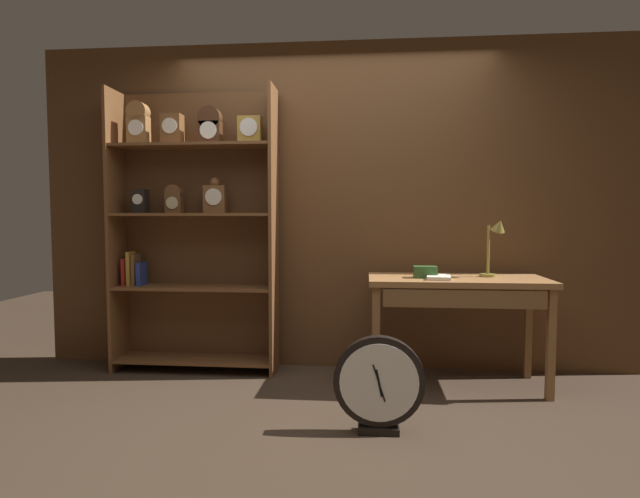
{
  "coord_description": "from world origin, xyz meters",
  "views": [
    {
      "loc": [
        0.26,
        -2.74,
        1.22
      ],
      "look_at": [
        -0.07,
        0.84,
        0.99
      ],
      "focal_mm": 28.28,
      "sensor_mm": 36.0,
      "label": 1
    }
  ],
  "objects_px": {
    "workbench": "(457,292)",
    "desk_lamp": "(495,240)",
    "open_repair_manual": "(439,277)",
    "toolbox_small": "(425,272)",
    "bookshelf": "(193,221)",
    "round_clock_large": "(379,384)"
  },
  "relations": [
    {
      "from": "bookshelf",
      "to": "desk_lamp",
      "type": "height_order",
      "value": "bookshelf"
    },
    {
      "from": "bookshelf",
      "to": "toolbox_small",
      "type": "bearing_deg",
      "value": -8.44
    },
    {
      "from": "workbench",
      "to": "round_clock_large",
      "type": "distance_m",
      "value": 1.08
    },
    {
      "from": "workbench",
      "to": "toolbox_small",
      "type": "height_order",
      "value": "toolbox_small"
    },
    {
      "from": "open_repair_manual",
      "to": "workbench",
      "type": "bearing_deg",
      "value": 36.13
    },
    {
      "from": "workbench",
      "to": "round_clock_large",
      "type": "xyz_separation_m",
      "value": [
        -0.57,
        -0.83,
        -0.4
      ]
    },
    {
      "from": "desk_lamp",
      "to": "open_repair_manual",
      "type": "xyz_separation_m",
      "value": [
        -0.41,
        -0.15,
        -0.25
      ]
    },
    {
      "from": "desk_lamp",
      "to": "round_clock_large",
      "type": "distance_m",
      "value": 1.45
    },
    {
      "from": "desk_lamp",
      "to": "toolbox_small",
      "type": "relative_size",
      "value": 2.65
    },
    {
      "from": "desk_lamp",
      "to": "workbench",
      "type": "bearing_deg",
      "value": -165.69
    },
    {
      "from": "bookshelf",
      "to": "open_repair_manual",
      "type": "bearing_deg",
      "value": -10.12
    },
    {
      "from": "workbench",
      "to": "desk_lamp",
      "type": "distance_m",
      "value": 0.46
    },
    {
      "from": "desk_lamp",
      "to": "toolbox_small",
      "type": "height_order",
      "value": "desk_lamp"
    },
    {
      "from": "toolbox_small",
      "to": "round_clock_large",
      "type": "relative_size",
      "value": 0.29
    },
    {
      "from": "open_repair_manual",
      "to": "toolbox_small",
      "type": "bearing_deg",
      "value": 148.55
    },
    {
      "from": "workbench",
      "to": "toolbox_small",
      "type": "relative_size",
      "value": 7.74
    },
    {
      "from": "desk_lamp",
      "to": "round_clock_large",
      "type": "bearing_deg",
      "value": -133.2
    },
    {
      "from": "bookshelf",
      "to": "workbench",
      "type": "distance_m",
      "value": 2.09
    },
    {
      "from": "round_clock_large",
      "to": "bookshelf",
      "type": "bearing_deg",
      "value": 143.08
    },
    {
      "from": "toolbox_small",
      "to": "round_clock_large",
      "type": "bearing_deg",
      "value": -112.75
    },
    {
      "from": "desk_lamp",
      "to": "open_repair_manual",
      "type": "height_order",
      "value": "desk_lamp"
    },
    {
      "from": "round_clock_large",
      "to": "open_repair_manual",
      "type": "bearing_deg",
      "value": 60.25
    }
  ]
}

